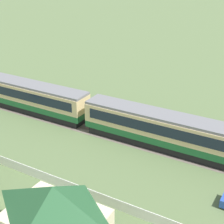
% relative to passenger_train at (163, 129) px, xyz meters
% --- Properties ---
extents(ground_plane, '(600.00, 600.00, 0.00)m').
position_rel_passenger_train_xyz_m(ground_plane, '(5.02, 0.73, -2.29)').
color(ground_plane, '#566B42').
extents(passenger_train, '(57.25, 3.09, 4.13)m').
position_rel_passenger_train_xyz_m(passenger_train, '(0.00, 0.00, 0.00)').
color(passenger_train, '#1E6033').
rests_on(passenger_train, ground_plane).
extents(railway_track, '(96.67, 3.60, 0.04)m').
position_rel_passenger_train_xyz_m(railway_track, '(-4.76, -0.00, -2.28)').
color(railway_track, '#665B51').
rests_on(railway_track, ground_plane).
extents(cottage_dark_green_roof_2, '(7.49, 5.41, 5.49)m').
position_rel_passenger_train_xyz_m(cottage_dark_green_roof_2, '(-1.11, -17.43, 0.56)').
color(cottage_dark_green_roof_2, beige).
rests_on(cottage_dark_green_roof_2, ground_plane).
extents(picket_fence_front, '(52.47, 0.06, 1.05)m').
position_rel_passenger_train_xyz_m(picket_fence_front, '(-8.56, -11.66, -1.76)').
color(picket_fence_front, white).
rests_on(picket_fence_front, ground_plane).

